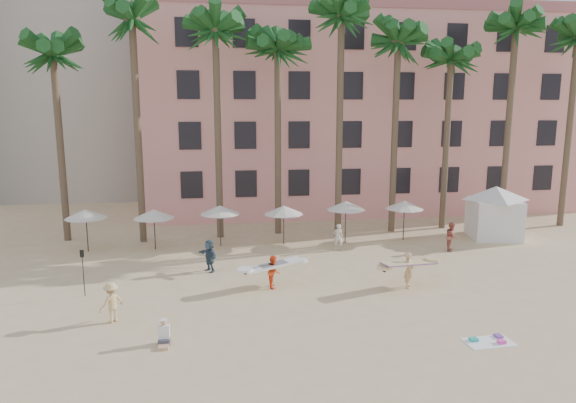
# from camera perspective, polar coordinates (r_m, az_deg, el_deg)

# --- Properties ---
(ground) EXTENTS (120.00, 120.00, 0.00)m
(ground) POSITION_cam_1_polar(r_m,az_deg,el_deg) (21.49, 6.65, -13.39)
(ground) COLOR #D1B789
(ground) RESTS_ON ground
(pink_hotel) EXTENTS (35.00, 14.00, 16.00)m
(pink_hotel) POSITION_cam_1_polar(r_m,az_deg,el_deg) (46.59, 7.27, 9.59)
(pink_hotel) COLOR pink
(pink_hotel) RESTS_ON ground
(palm_row) EXTENTS (44.40, 5.40, 16.30)m
(palm_row) POSITION_cam_1_polar(r_m,az_deg,el_deg) (34.72, 1.52, 17.60)
(palm_row) COLOR brown
(palm_row) RESTS_ON ground
(umbrella_row) EXTENTS (22.50, 2.70, 2.73)m
(umbrella_row) POSITION_cam_1_polar(r_m,az_deg,el_deg) (32.20, -4.02, -0.89)
(umbrella_row) COLOR #332B23
(umbrella_row) RESTS_ON ground
(cabana) EXTENTS (5.26, 5.26, 3.50)m
(cabana) POSITION_cam_1_polar(r_m,az_deg,el_deg) (36.78, 22.00, -0.63)
(cabana) COLOR silver
(cabana) RESTS_ON ground
(beach_towel) EXTENTS (1.86, 1.11, 0.14)m
(beach_towel) POSITION_cam_1_polar(r_m,az_deg,el_deg) (21.30, 21.47, -14.22)
(beach_towel) COLOR white
(beach_towel) RESTS_ON ground
(carrier_yellow) EXTENTS (3.07, 1.69, 1.76)m
(carrier_yellow) POSITION_cam_1_polar(r_m,az_deg,el_deg) (25.72, 13.28, -7.18)
(carrier_yellow) COLOR tan
(carrier_yellow) RESTS_ON ground
(carrier_white) EXTENTS (3.08, 1.78, 1.59)m
(carrier_white) POSITION_cam_1_polar(r_m,az_deg,el_deg) (25.15, -1.62, -7.60)
(carrier_white) COLOR #FF4A1A
(carrier_white) RESTS_ON ground
(beachgoers) EXTENTS (19.55, 10.00, 1.76)m
(beachgoers) POSITION_cam_1_polar(r_m,az_deg,el_deg) (27.03, -1.58, -6.32)
(beachgoers) COLOR #314556
(beachgoers) RESTS_ON ground
(paddle) EXTENTS (0.18, 0.04, 2.23)m
(paddle) POSITION_cam_1_polar(r_m,az_deg,el_deg) (25.60, -21.83, -6.77)
(paddle) COLOR black
(paddle) RESTS_ON ground
(seated_man) EXTENTS (0.42, 0.74, 0.96)m
(seated_man) POSITION_cam_1_polar(r_m,az_deg,el_deg) (20.11, -13.62, -14.34)
(seated_man) COLOR #3F3F4C
(seated_man) RESTS_ON ground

